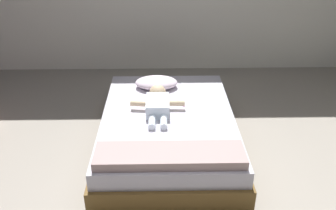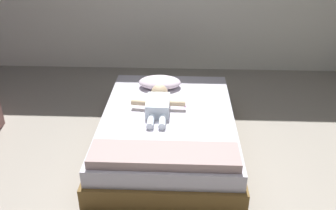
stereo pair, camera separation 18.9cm
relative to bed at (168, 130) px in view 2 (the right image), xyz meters
The scene contains 5 objects.
bed is the anchor object (origin of this frame).
pillow 0.65m from the bed, 100.93° to the left, with size 0.46×0.31×0.12m.
baby 0.29m from the bed, 134.25° to the left, with size 0.53×0.66×0.17m.
toothbrush 0.31m from the bed, 58.02° to the left, with size 0.07×0.12×0.02m.
blanket 0.75m from the bed, 90.00° to the right, with size 1.17×0.31×0.08m.
Camera 2 is at (0.28, -2.05, 2.09)m, focal length 39.04 mm.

